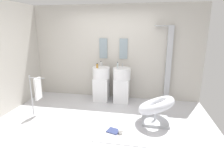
{
  "coord_description": "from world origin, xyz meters",
  "views": [
    {
      "loc": [
        0.85,
        -3.31,
        1.97
      ],
      "look_at": [
        0.15,
        0.55,
        0.95
      ],
      "focal_mm": 28.61,
      "sensor_mm": 36.0,
      "label": 1
    }
  ],
  "objects_px": {
    "pedestal_sink_left": "(101,83)",
    "coffee_mug": "(121,131)",
    "shower_column": "(168,63)",
    "towel_rack": "(37,90)",
    "lounge_chair": "(156,107)",
    "pedestal_sink_right": "(122,84)",
    "magazine_navy": "(113,131)",
    "soap_bottle_amber": "(97,66)",
    "soap_bottle_clear": "(118,65)",
    "soap_bottle_white": "(101,64)"
  },
  "relations": [
    {
      "from": "magazine_navy",
      "to": "soap_bottle_amber",
      "type": "distance_m",
      "value": 1.87
    },
    {
      "from": "pedestal_sink_right",
      "to": "magazine_navy",
      "type": "distance_m",
      "value": 1.61
    },
    {
      "from": "towel_rack",
      "to": "soap_bottle_clear",
      "type": "bearing_deg",
      "value": 32.61
    },
    {
      "from": "shower_column",
      "to": "towel_rack",
      "type": "height_order",
      "value": "shower_column"
    },
    {
      "from": "magazine_navy",
      "to": "soap_bottle_amber",
      "type": "height_order",
      "value": "soap_bottle_amber"
    },
    {
      "from": "pedestal_sink_right",
      "to": "soap_bottle_white",
      "type": "height_order",
      "value": "soap_bottle_white"
    },
    {
      "from": "shower_column",
      "to": "soap_bottle_clear",
      "type": "bearing_deg",
      "value": -166.26
    },
    {
      "from": "magazine_navy",
      "to": "soap_bottle_amber",
      "type": "relative_size",
      "value": 1.78
    },
    {
      "from": "towel_rack",
      "to": "coffee_mug",
      "type": "bearing_deg",
      "value": -12.35
    },
    {
      "from": "pedestal_sink_right",
      "to": "lounge_chair",
      "type": "relative_size",
      "value": 1.01
    },
    {
      "from": "lounge_chair",
      "to": "soap_bottle_white",
      "type": "bearing_deg",
      "value": 141.82
    },
    {
      "from": "magazine_navy",
      "to": "soap_bottle_clear",
      "type": "height_order",
      "value": "soap_bottle_clear"
    },
    {
      "from": "soap_bottle_white",
      "to": "pedestal_sink_right",
      "type": "bearing_deg",
      "value": -14.13
    },
    {
      "from": "lounge_chair",
      "to": "towel_rack",
      "type": "height_order",
      "value": "towel_rack"
    },
    {
      "from": "pedestal_sink_right",
      "to": "soap_bottle_clear",
      "type": "height_order",
      "value": "soap_bottle_clear"
    },
    {
      "from": "lounge_chair",
      "to": "towel_rack",
      "type": "bearing_deg",
      "value": -176.93
    },
    {
      "from": "shower_column",
      "to": "coffee_mug",
      "type": "distance_m",
      "value": 2.32
    },
    {
      "from": "shower_column",
      "to": "lounge_chair",
      "type": "relative_size",
      "value": 1.98
    },
    {
      "from": "pedestal_sink_left",
      "to": "shower_column",
      "type": "height_order",
      "value": "shower_column"
    },
    {
      "from": "soap_bottle_amber",
      "to": "soap_bottle_clear",
      "type": "distance_m",
      "value": 0.54
    },
    {
      "from": "soap_bottle_amber",
      "to": "soap_bottle_clear",
      "type": "height_order",
      "value": "soap_bottle_clear"
    },
    {
      "from": "lounge_chair",
      "to": "soap_bottle_clear",
      "type": "xyz_separation_m",
      "value": [
        -0.97,
        0.93,
        0.68
      ]
    },
    {
      "from": "towel_rack",
      "to": "pedestal_sink_right",
      "type": "bearing_deg",
      "value": 32.7
    },
    {
      "from": "magazine_navy",
      "to": "soap_bottle_white",
      "type": "height_order",
      "value": "soap_bottle_white"
    },
    {
      "from": "pedestal_sink_right",
      "to": "coffee_mug",
      "type": "bearing_deg",
      "value": -83.16
    },
    {
      "from": "magazine_navy",
      "to": "soap_bottle_clear",
      "type": "relative_size",
      "value": 1.33
    },
    {
      "from": "coffee_mug",
      "to": "soap_bottle_clear",
      "type": "distance_m",
      "value": 1.82
    },
    {
      "from": "pedestal_sink_left",
      "to": "towel_rack",
      "type": "height_order",
      "value": "pedestal_sink_left"
    },
    {
      "from": "pedestal_sink_left",
      "to": "pedestal_sink_right",
      "type": "relative_size",
      "value": 1.0
    },
    {
      "from": "lounge_chair",
      "to": "towel_rack",
      "type": "relative_size",
      "value": 1.09
    },
    {
      "from": "pedestal_sink_left",
      "to": "coffee_mug",
      "type": "xyz_separation_m",
      "value": [
        0.76,
        -1.58,
        -0.46
      ]
    },
    {
      "from": "coffee_mug",
      "to": "soap_bottle_white",
      "type": "xyz_separation_m",
      "value": [
        -0.8,
        1.73,
        0.96
      ]
    },
    {
      "from": "pedestal_sink_left",
      "to": "soap_bottle_amber",
      "type": "bearing_deg",
      "value": -127.92
    },
    {
      "from": "magazine_navy",
      "to": "soap_bottle_clear",
      "type": "distance_m",
      "value": 1.78
    },
    {
      "from": "pedestal_sink_left",
      "to": "magazine_navy",
      "type": "height_order",
      "value": "pedestal_sink_left"
    },
    {
      "from": "magazine_navy",
      "to": "towel_rack",
      "type": "bearing_deg",
      "value": -174.98
    },
    {
      "from": "pedestal_sink_left",
      "to": "coffee_mug",
      "type": "height_order",
      "value": "pedestal_sink_left"
    },
    {
      "from": "pedestal_sink_left",
      "to": "soap_bottle_clear",
      "type": "bearing_deg",
      "value": -8.7
    },
    {
      "from": "shower_column",
      "to": "towel_rack",
      "type": "relative_size",
      "value": 2.16
    },
    {
      "from": "soap_bottle_amber",
      "to": "soap_bottle_white",
      "type": "relative_size",
      "value": 0.92
    },
    {
      "from": "coffee_mug",
      "to": "soap_bottle_white",
      "type": "distance_m",
      "value": 2.13
    },
    {
      "from": "pedestal_sink_left",
      "to": "soap_bottle_white",
      "type": "bearing_deg",
      "value": 104.81
    },
    {
      "from": "soap_bottle_amber",
      "to": "soap_bottle_white",
      "type": "bearing_deg",
      "value": 81.16
    },
    {
      "from": "pedestal_sink_left",
      "to": "lounge_chair",
      "type": "height_order",
      "value": "pedestal_sink_left"
    },
    {
      "from": "pedestal_sink_right",
      "to": "shower_column",
      "type": "xyz_separation_m",
      "value": [
        1.2,
        0.25,
        0.57
      ]
    },
    {
      "from": "shower_column",
      "to": "soap_bottle_clear",
      "type": "height_order",
      "value": "shower_column"
    },
    {
      "from": "pedestal_sink_left",
      "to": "pedestal_sink_right",
      "type": "bearing_deg",
      "value": 0.0
    },
    {
      "from": "soap_bottle_clear",
      "to": "soap_bottle_white",
      "type": "height_order",
      "value": "soap_bottle_clear"
    },
    {
      "from": "magazine_navy",
      "to": "coffee_mug",
      "type": "distance_m",
      "value": 0.16
    },
    {
      "from": "pedestal_sink_left",
      "to": "lounge_chair",
      "type": "bearing_deg",
      "value": -35.05
    }
  ]
}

